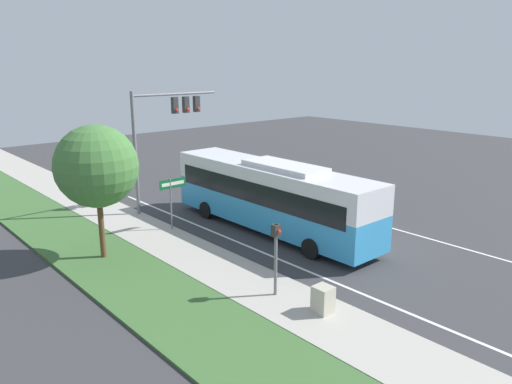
{
  "coord_description": "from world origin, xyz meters",
  "views": [
    {
      "loc": [
        -17.56,
        -13.06,
        8.25
      ],
      "look_at": [
        -1.42,
        5.3,
        1.83
      ],
      "focal_mm": 35.0,
      "sensor_mm": 36.0,
      "label": 1
    }
  ],
  "objects_px": {
    "bus": "(271,193)",
    "signal_gantry": "(163,124)",
    "pedestrian_signal": "(276,248)",
    "street_sign": "(172,193)",
    "utility_cabinet": "(323,299)"
  },
  "relations": [
    {
      "from": "bus",
      "to": "pedestrian_signal",
      "type": "xyz_separation_m",
      "value": [
        -4.87,
        -5.47,
        -0.04
      ]
    },
    {
      "from": "street_sign",
      "to": "signal_gantry",
      "type": "bearing_deg",
      "value": 63.22
    },
    {
      "from": "pedestrian_signal",
      "to": "signal_gantry",
      "type": "bearing_deg",
      "value": 76.41
    },
    {
      "from": "pedestrian_signal",
      "to": "street_sign",
      "type": "bearing_deg",
      "value": 82.13
    },
    {
      "from": "bus",
      "to": "pedestrian_signal",
      "type": "relative_size",
      "value": 4.46
    },
    {
      "from": "signal_gantry",
      "to": "utility_cabinet",
      "type": "bearing_deg",
      "value": -100.6
    },
    {
      "from": "signal_gantry",
      "to": "pedestrian_signal",
      "type": "relative_size",
      "value": 2.44
    },
    {
      "from": "signal_gantry",
      "to": "street_sign",
      "type": "bearing_deg",
      "value": -116.78
    },
    {
      "from": "pedestrian_signal",
      "to": "street_sign",
      "type": "xyz_separation_m",
      "value": [
        1.2,
        8.7,
        0.06
      ]
    },
    {
      "from": "bus",
      "to": "signal_gantry",
      "type": "bearing_deg",
      "value": 106.25
    },
    {
      "from": "signal_gantry",
      "to": "utility_cabinet",
      "type": "xyz_separation_m",
      "value": [
        -2.64,
        -14.11,
        -4.33
      ]
    },
    {
      "from": "street_sign",
      "to": "utility_cabinet",
      "type": "distance_m",
      "value": 10.82
    },
    {
      "from": "bus",
      "to": "signal_gantry",
      "type": "xyz_separation_m",
      "value": [
        -1.94,
        6.65,
        2.96
      ]
    },
    {
      "from": "street_sign",
      "to": "utility_cabinet",
      "type": "xyz_separation_m",
      "value": [
        -0.91,
        -10.69,
        -1.39
      ]
    },
    {
      "from": "signal_gantry",
      "to": "pedestrian_signal",
      "type": "height_order",
      "value": "signal_gantry"
    }
  ]
}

